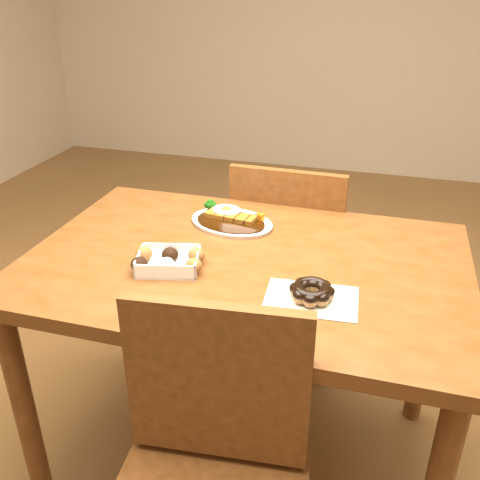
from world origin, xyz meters
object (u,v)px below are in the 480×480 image
(katsu_curry_plate, at_px, (231,220))
(table, at_px, (245,289))
(pon_de_ring, at_px, (312,292))
(donut_box, at_px, (168,261))
(chair_far, at_px, (291,258))

(katsu_curry_plate, bearing_deg, table, -63.11)
(katsu_curry_plate, height_order, pon_de_ring, katsu_curry_plate)
(table, distance_m, donut_box, 0.24)
(pon_de_ring, bearing_deg, chair_far, 104.19)
(chair_far, relative_size, pon_de_ring, 3.76)
(katsu_curry_plate, bearing_deg, chair_far, 67.19)
(chair_far, xyz_separation_m, donut_box, (-0.21, -0.64, 0.29))
(donut_box, bearing_deg, table, 30.98)
(table, relative_size, donut_box, 6.12)
(table, relative_size, pon_de_ring, 5.19)
(table, height_order, chair_far, chair_far)
(table, xyz_separation_m, chair_far, (0.03, 0.53, -0.17))
(chair_far, distance_m, katsu_curry_plate, 0.46)
(chair_far, bearing_deg, pon_de_ring, 105.53)
(pon_de_ring, bearing_deg, table, 143.17)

